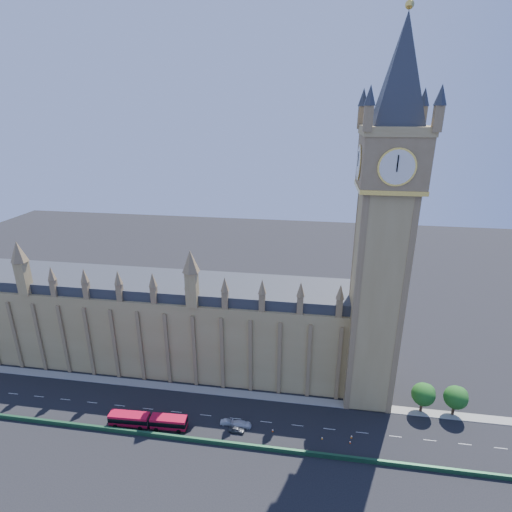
# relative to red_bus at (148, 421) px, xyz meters

# --- Properties ---
(ground) EXTENTS (400.00, 400.00, 0.00)m
(ground) POSITION_rel_red_bus_xyz_m (17.25, 6.00, -1.78)
(ground) COLOR black
(ground) RESTS_ON ground
(palace_westminster) EXTENTS (120.00, 20.00, 28.00)m
(palace_westminster) POSITION_rel_red_bus_xyz_m (-7.75, 28.00, 12.09)
(palace_westminster) COLOR #9C824B
(palace_westminster) RESTS_ON ground
(elizabeth_tower) EXTENTS (20.59, 20.59, 105.00)m
(elizabeth_tower) POSITION_rel_red_bus_xyz_m (55.25, 19.99, 52.78)
(elizabeth_tower) COLOR #9C824B
(elizabeth_tower) RESTS_ON ground
(bridge_parapet) EXTENTS (160.00, 0.60, 1.20)m
(bridge_parapet) POSITION_rel_red_bus_xyz_m (17.25, -3.00, -1.18)
(bridge_parapet) COLOR #1E4C2D
(bridge_parapet) RESTS_ON ground
(kerb_north) EXTENTS (160.00, 3.00, 0.16)m
(kerb_north) POSITION_rel_red_bus_xyz_m (17.25, 15.50, -1.70)
(kerb_north) COLOR gray
(kerb_north) RESTS_ON ground
(tree_east_near) EXTENTS (6.00, 6.00, 8.50)m
(tree_east_near) POSITION_rel_red_bus_xyz_m (69.47, 16.08, 3.87)
(tree_east_near) COLOR #382619
(tree_east_near) RESTS_ON ground
(tree_east_far) EXTENTS (6.00, 6.00, 8.50)m
(tree_east_far) POSITION_rel_red_bus_xyz_m (77.47, 16.08, 3.87)
(tree_east_far) COLOR #382619
(tree_east_far) RESTS_ON ground
(red_bus) EXTENTS (19.96, 3.88, 3.38)m
(red_bus) POSITION_rel_red_bus_xyz_m (0.00, 0.00, 0.00)
(red_bus) COLOR #B90C2B
(red_bus) RESTS_ON ground
(car_grey) EXTENTS (4.00, 1.85, 1.33)m
(car_grey) POSITION_rel_red_bus_xyz_m (22.42, 1.56, -1.11)
(car_grey) COLOR #42454A
(car_grey) RESTS_ON ground
(car_silver) EXTENTS (4.01, 1.71, 1.29)m
(car_silver) POSITION_rel_red_bus_xyz_m (19.75, 3.73, -1.14)
(car_silver) COLOR #95979C
(car_silver) RESTS_ON ground
(car_white) EXTENTS (5.17, 2.40, 1.46)m
(car_white) POSITION_rel_red_bus_xyz_m (23.25, 3.59, -1.05)
(car_white) COLOR silver
(car_white) RESTS_ON ground
(cone_a) EXTENTS (0.53, 0.53, 0.77)m
(cone_a) POSITION_rel_red_bus_xyz_m (31.25, 3.04, -1.40)
(cone_a) COLOR black
(cone_a) RESTS_ON ground
(cone_b) EXTENTS (0.62, 0.62, 0.75)m
(cone_b) POSITION_rel_red_bus_xyz_m (50.50, 3.89, -1.41)
(cone_b) COLOR black
(cone_b) RESTS_ON ground
(cone_c) EXTENTS (0.52, 0.52, 0.65)m
(cone_c) POSITION_rel_red_bus_xyz_m (50.05, 2.18, -1.46)
(cone_c) COLOR black
(cone_c) RESTS_ON ground
(cone_d) EXTENTS (0.54, 0.54, 0.65)m
(cone_d) POSITION_rel_red_bus_xyz_m (43.41, 2.43, -1.46)
(cone_d) COLOR black
(cone_d) RESTS_ON ground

